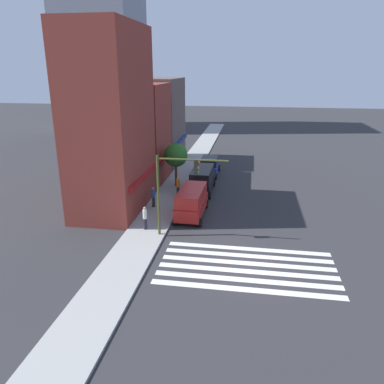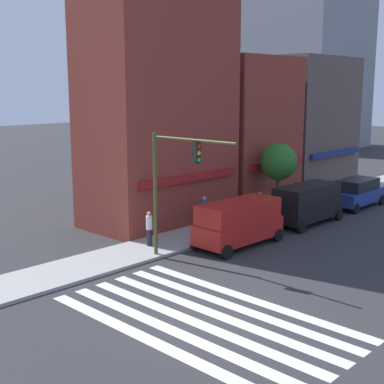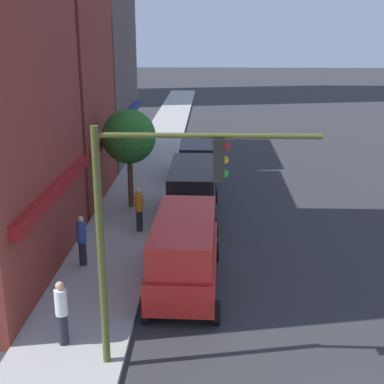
% 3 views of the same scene
% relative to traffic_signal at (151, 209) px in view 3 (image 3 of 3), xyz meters
% --- Properties ---
extents(storefront_row, '(25.16, 5.30, 14.97)m').
position_rel_traffic_signal_xyz_m(storefront_row, '(11.96, 6.26, 2.10)').
color(storefront_row, maroon).
rests_on(storefront_row, ground_plane).
extents(traffic_signal, '(0.32, 4.94, 5.99)m').
position_rel_traffic_signal_xyz_m(traffic_signal, '(0.00, 0.00, 0.00)').
color(traffic_signal, '#474C1E').
rests_on(traffic_signal, ground_plane).
extents(van_red, '(5.04, 2.22, 2.34)m').
position_rel_traffic_signal_xyz_m(van_red, '(4.18, -0.53, -2.84)').
color(van_red, '#B21E19').
rests_on(van_red, ground_plane).
extents(van_black, '(5.00, 2.22, 2.34)m').
position_rel_traffic_signal_xyz_m(van_black, '(10.66, -0.53, -2.84)').
color(van_black, black).
rests_on(van_black, ground_plane).
extents(suv_blue, '(4.74, 2.12, 1.94)m').
position_rel_traffic_signal_xyz_m(suv_blue, '(17.01, -0.53, -3.09)').
color(suv_blue, navy).
rests_on(suv_blue, ground_plane).
extents(pedestrian_white_shirt, '(0.32, 0.32, 1.77)m').
position_rel_traffic_signal_xyz_m(pedestrian_white_shirt, '(0.70, 2.42, -3.05)').
color(pedestrian_white_shirt, '#23232D').
rests_on(pedestrian_white_shirt, sidewalk_left).
extents(pedestrian_orange_vest, '(0.32, 0.32, 1.77)m').
position_rel_traffic_signal_xyz_m(pedestrian_orange_vest, '(8.68, 1.50, -3.05)').
color(pedestrian_orange_vest, '#23232D').
rests_on(pedestrian_orange_vest, sidewalk_left).
extents(pedestrian_blue_shirt, '(0.32, 0.32, 1.77)m').
position_rel_traffic_signal_xyz_m(pedestrian_blue_shirt, '(5.45, 3.02, -3.05)').
color(pedestrian_blue_shirt, '#23232D').
rests_on(pedestrian_blue_shirt, sidewalk_left).
extents(street_tree, '(2.38, 2.38, 4.42)m').
position_rel_traffic_signal_xyz_m(street_tree, '(11.64, 2.27, -0.76)').
color(street_tree, brown).
rests_on(street_tree, sidewalk_left).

